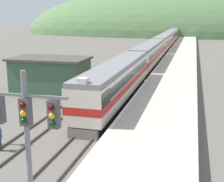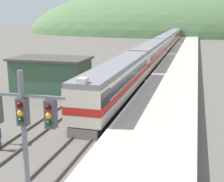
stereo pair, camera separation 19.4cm
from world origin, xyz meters
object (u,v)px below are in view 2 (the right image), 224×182
carriage_third (165,43)px  carriage_second (151,54)px  express_train_lead_car (117,81)px  carriage_fourth (172,37)px  carriage_fifth (177,33)px  signal_mast_main (24,128)px

carriage_third → carriage_second: bearing=-90.0°
express_train_lead_car → carriage_third: express_train_lead_car is taller
carriage_second → express_train_lead_car: bearing=-90.0°
carriage_third → carriage_fourth: same height
carriage_second → carriage_fourth: bearing=90.0°
carriage_fourth → carriage_fifth: (0.00, 23.34, 0.00)m
carriage_fourth → signal_mast_main: signal_mast_main is taller
carriage_third → carriage_fourth: 23.34m
carriage_third → signal_mast_main: size_ratio=3.39×
carriage_second → carriage_fifth: 70.01m
carriage_fourth → signal_mast_main: 89.43m
carriage_second → carriage_third: (0.00, 23.34, 0.00)m
express_train_lead_car → carriage_second: express_train_lead_car is taller
carriage_second → carriage_fourth: size_ratio=1.00×
carriage_second → carriage_third: bearing=90.0°
carriage_fourth → carriage_fifth: same height
carriage_third → signal_mast_main: (1.49, -66.05, 2.32)m
express_train_lead_car → carriage_third: 46.14m
carriage_fifth → express_train_lead_car: bearing=-90.0°
carriage_fourth → express_train_lead_car: bearing=-90.0°
carriage_fifth → signal_mast_main: (1.49, -112.72, 2.32)m
express_train_lead_car → carriage_fifth: (0.00, 92.81, -0.01)m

